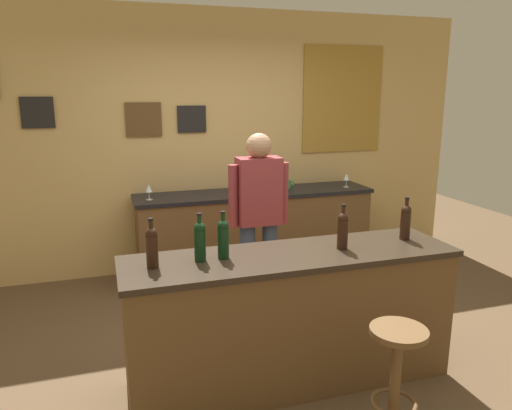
# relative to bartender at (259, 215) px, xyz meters

# --- Properties ---
(ground_plane) EXTENTS (10.00, 10.00, 0.00)m
(ground_plane) POSITION_rel_bartender_xyz_m (-0.09, -0.56, -0.94)
(ground_plane) COLOR brown
(back_wall) EXTENTS (6.00, 0.09, 2.80)m
(back_wall) POSITION_rel_bartender_xyz_m (-0.06, 1.47, 0.48)
(back_wall) COLOR tan
(back_wall) RESTS_ON ground_plane
(bar_counter) EXTENTS (2.21, 0.60, 0.92)m
(bar_counter) POSITION_rel_bartender_xyz_m (-0.09, -0.96, -0.47)
(bar_counter) COLOR brown
(bar_counter) RESTS_ON ground_plane
(side_counter) EXTENTS (2.55, 0.56, 0.90)m
(side_counter) POSITION_rel_bartender_xyz_m (0.31, 1.09, -0.48)
(side_counter) COLOR brown
(side_counter) RESTS_ON ground_plane
(bartender) EXTENTS (0.52, 0.21, 1.62)m
(bartender) POSITION_rel_bartender_xyz_m (0.00, 0.00, 0.00)
(bartender) COLOR #384766
(bartender) RESTS_ON ground_plane
(bar_stool) EXTENTS (0.32, 0.32, 0.68)m
(bar_stool) POSITION_rel_bartender_xyz_m (0.27, -1.67, -0.48)
(bar_stool) COLOR brown
(bar_stool) RESTS_ON ground_plane
(wine_bottle_a) EXTENTS (0.07, 0.07, 0.31)m
(wine_bottle_a) POSITION_rel_bartender_xyz_m (-0.98, -0.95, 0.12)
(wine_bottle_a) COLOR black
(wine_bottle_a) RESTS_ON bar_counter
(wine_bottle_b) EXTENTS (0.07, 0.07, 0.31)m
(wine_bottle_b) POSITION_rel_bartender_xyz_m (-0.68, -0.92, 0.12)
(wine_bottle_b) COLOR black
(wine_bottle_b) RESTS_ON bar_counter
(wine_bottle_c) EXTENTS (0.07, 0.07, 0.31)m
(wine_bottle_c) POSITION_rel_bartender_xyz_m (-0.53, -0.91, 0.12)
(wine_bottle_c) COLOR black
(wine_bottle_c) RESTS_ON bar_counter
(wine_bottle_d) EXTENTS (0.07, 0.07, 0.31)m
(wine_bottle_d) POSITION_rel_bartender_xyz_m (0.27, -0.97, 0.12)
(wine_bottle_d) COLOR black
(wine_bottle_d) RESTS_ON bar_counter
(wine_bottle_e) EXTENTS (0.07, 0.07, 0.31)m
(wine_bottle_e) POSITION_rel_bartender_xyz_m (0.80, -0.91, 0.12)
(wine_bottle_e) COLOR black
(wine_bottle_e) RESTS_ON bar_counter
(wine_glass_a) EXTENTS (0.07, 0.07, 0.16)m
(wine_glass_a) POSITION_rel_bartender_xyz_m (-0.81, 1.03, 0.07)
(wine_glass_a) COLOR silver
(wine_glass_a) RESTS_ON side_counter
(wine_glass_b) EXTENTS (0.07, 0.07, 0.16)m
(wine_glass_b) POSITION_rel_bartender_xyz_m (0.17, 1.11, 0.07)
(wine_glass_b) COLOR silver
(wine_glass_b) RESTS_ON side_counter
(wine_glass_c) EXTENTS (0.07, 0.07, 0.16)m
(wine_glass_c) POSITION_rel_bartender_xyz_m (0.47, 1.11, 0.07)
(wine_glass_c) COLOR silver
(wine_glass_c) RESTS_ON side_counter
(wine_glass_d) EXTENTS (0.07, 0.07, 0.16)m
(wine_glass_d) POSITION_rel_bartender_xyz_m (1.36, 1.02, 0.07)
(wine_glass_d) COLOR silver
(wine_glass_d) RESTS_ON side_counter
(coffee_mug) EXTENTS (0.13, 0.08, 0.09)m
(coffee_mug) POSITION_rel_bartender_xyz_m (0.71, 1.15, 0.01)
(coffee_mug) COLOR #338C4C
(coffee_mug) RESTS_ON side_counter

